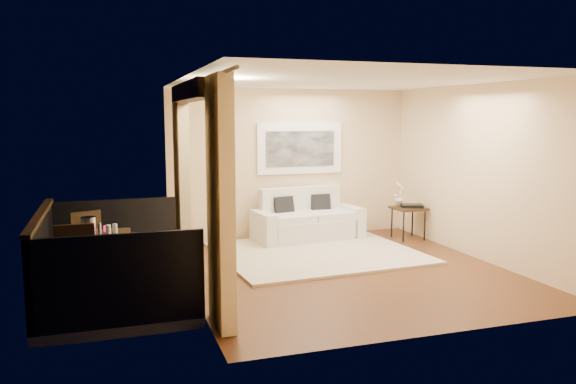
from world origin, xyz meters
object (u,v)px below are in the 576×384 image
side_table (408,210)px  balcony_chair_near (76,262)px  orchid (399,193)px  bistro_table (102,240)px  sofa (306,222)px  balcony_chair_far (85,239)px  ice_bucket (89,225)px

side_table → balcony_chair_near: 5.96m
orchid → balcony_chair_near: 5.90m
orchid → bistro_table: (-5.12, -1.78, -0.14)m
sofa → balcony_chair_far: 3.91m
orchid → balcony_chair_near: size_ratio=0.50×
orchid → ice_bucket: size_ratio=2.50×
balcony_chair_near → orchid: bearing=21.8°
sofa → bistro_table: size_ratio=2.61×
orchid → ice_bucket: (-5.27, -1.67, 0.04)m
balcony_chair_near → ice_bucket: balcony_chair_near is taller
balcony_chair_near → side_table: bearing=20.1°
ice_bucket → sofa: bearing=29.5°
sofa → balcony_chair_near: 4.65m
balcony_chair_near → ice_bucket: size_ratio=4.99×
balcony_chair_near → balcony_chair_far: bearing=86.2°
ice_bucket → side_table: bearing=15.9°
side_table → bistro_table: (-5.24, -1.64, 0.16)m
sofa → side_table: 1.86m
balcony_chair_far → ice_bucket: bearing=78.4°
sofa → orchid: size_ratio=4.02×
balcony_chair_far → sofa: bearing=-178.8°
ice_bucket → bistro_table: bearing=-34.2°
orchid → balcony_chair_far: 5.43m
balcony_chair_far → ice_bucket: (0.08, -0.79, 0.33)m
balcony_chair_far → balcony_chair_near: bearing=70.6°
sofa → ice_bucket: ice_bucket is taller
bistro_table → balcony_chair_near: (-0.28, -0.60, -0.11)m
side_table → orchid: orchid is taller
orchid → ice_bucket: orchid is taller
side_table → bistro_table: size_ratio=0.76×
sofa → bistro_table: (-3.47, -2.15, 0.36)m
balcony_chair_near → sofa: bearing=34.3°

